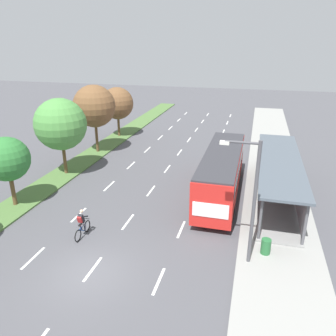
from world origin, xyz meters
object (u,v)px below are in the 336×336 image
Objects in this scene: cyclist at (82,224)px; median_tree_fourth at (94,106)px; median_tree_second at (7,159)px; median_tree_fifth at (117,103)px; median_tree_third at (61,124)px; bus at (222,170)px; trash_bin at (266,246)px; streetlight at (251,196)px; bus_shelter at (283,175)px.

cyclist is 0.27× the size of median_tree_fourth.
median_tree_fourth is at bearing 113.08° from cyclist.
median_tree_second is 0.85× the size of median_tree_fifth.
cyclist is 0.28× the size of median_tree_third.
bus is at bearing -43.83° from median_tree_fifth.
bus is 7.70m from trash_bin.
median_tree_fifth reaches higher than trash_bin.
median_tree_second is 0.75× the size of streetlight.
bus is 13.28× the size of trash_bin.
streetlight is 3.60m from trash_bin.
bus is at bearing -172.30° from bus_shelter.
median_tree_second is 5.70× the size of trash_bin.
trash_bin is at bearing 4.60° from cyclist.
bus is at bearing -3.23° from median_tree_third.
cyclist is (-7.21, -7.68, -1.28)m from bus.
median_tree_third reaches higher than trash_bin.
cyclist is 0.28× the size of streetlight.
median_tree_fourth is (-6.23, 14.62, 3.98)m from cyclist.
median_tree_third reaches higher than median_tree_fifth.
bus reaches higher than bus_shelter.
streetlight is (15.61, -14.72, -0.88)m from median_tree_fourth.
streetlight reaches higher than bus.
median_tree_fifth is (-17.94, 12.53, 2.12)m from bus_shelter.
median_tree_second is (-17.95, -6.00, 1.60)m from bus_shelter.
streetlight is (15.83, -20.89, -0.09)m from median_tree_fifth.
median_tree_fifth is (-13.66, 13.11, 1.91)m from bus.
bus_shelter is at bearing 7.70° from bus.
bus_shelter is 8.86m from streetlight.
cyclist is at bearing -144.28° from bus_shelter.
median_tree_fourth reaches higher than bus_shelter.
trash_bin is (3.20, -6.84, -1.49)m from bus.
trash_bin is at bearing -4.82° from median_tree_second.
bus_shelter is 15.66× the size of trash_bin.
median_tree_third is (-6.18, 8.44, 3.61)m from cyclist.
trash_bin is at bearing 42.23° from streetlight.
median_tree_fourth reaches higher than median_tree_second.
median_tree_fifth is 26.35m from trash_bin.
median_tree_third is at bearing 179.42° from bus_shelter.
bus is at bearing 21.63° from median_tree_second.
bus_shelter is at bearing 18.48° from median_tree_second.
median_tree_fifth is at bearing 127.15° from streetlight.
median_tree_third is (-17.67, 0.18, 2.54)m from bus_shelter.
median_tree_fifth is at bearing 145.06° from bus_shelter.
median_tree_fourth reaches higher than median_tree_third.
trash_bin is at bearing -39.63° from median_tree_fourth.
median_tree_fourth is (-17.72, 6.36, 2.91)m from bus_shelter.
median_tree_fifth is (-0.27, 12.36, -0.42)m from median_tree_third.
bus_shelter is 7.31× the size of cyclist.
streetlight is at bearing -8.47° from median_tree_second.
bus is 1.74× the size of streetlight.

